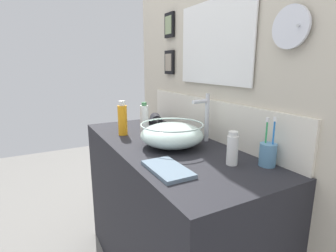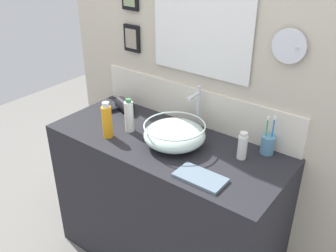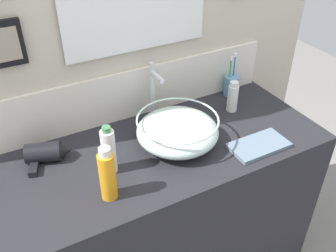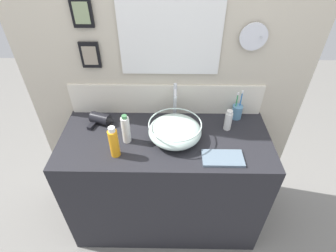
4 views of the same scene
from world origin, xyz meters
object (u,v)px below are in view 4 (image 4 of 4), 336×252
at_px(shampoo_bottle, 228,120).
at_px(lotion_bottle, 126,129).
at_px(soap_dispenser, 114,142).
at_px(hand_towel, 223,158).
at_px(glass_bowl_sink, 175,130).
at_px(toothbrush_cup, 237,112).
at_px(hair_drier, 102,119).
at_px(faucet, 175,100).

xyz_separation_m(shampoo_bottle, lotion_bottle, (-0.64, -0.13, 0.02)).
xyz_separation_m(shampoo_bottle, soap_dispenser, (-0.69, -0.25, 0.03)).
relative_size(shampoo_bottle, hand_towel, 0.61).
distance_m(glass_bowl_sink, toothbrush_cup, 0.48).
bearing_deg(soap_dispenser, shampoo_bottle, 19.83).
bearing_deg(toothbrush_cup, glass_bowl_sink, -152.68).
relative_size(hair_drier, shampoo_bottle, 1.29).
distance_m(faucet, toothbrush_cup, 0.43).
relative_size(glass_bowl_sink, toothbrush_cup, 1.55).
relative_size(faucet, hair_drier, 1.41).
bearing_deg(shampoo_bottle, toothbrush_cup, 56.18).
height_order(shampoo_bottle, hand_towel, shampoo_bottle).
bearing_deg(lotion_bottle, toothbrush_cup, 19.04).
xyz_separation_m(glass_bowl_sink, hand_towel, (0.27, -0.18, -0.06)).
height_order(toothbrush_cup, hand_towel, toothbrush_cup).
relative_size(toothbrush_cup, hand_towel, 0.89).
distance_m(toothbrush_cup, hand_towel, 0.42).
bearing_deg(lotion_bottle, hair_drier, 138.62).
height_order(glass_bowl_sink, hand_towel, glass_bowl_sink).
relative_size(glass_bowl_sink, faucet, 1.24).
bearing_deg(toothbrush_cup, hair_drier, -174.85).
xyz_separation_m(faucet, hand_towel, (0.27, -0.38, -0.14)).
xyz_separation_m(glass_bowl_sink, soap_dispenser, (-0.35, -0.15, 0.03)).
xyz_separation_m(glass_bowl_sink, lotion_bottle, (-0.29, -0.03, 0.03)).
xyz_separation_m(hair_drier, soap_dispenser, (0.14, -0.29, 0.06)).
bearing_deg(hand_towel, lotion_bottle, 165.47).
bearing_deg(faucet, hair_drier, -171.80).
bearing_deg(shampoo_bottle, lotion_bottle, -168.73).
bearing_deg(hair_drier, glass_bowl_sink, -15.78).
relative_size(soap_dispenser, hand_towel, 0.87).
height_order(soap_dispenser, lotion_bottle, soap_dispenser).
bearing_deg(hair_drier, soap_dispenser, -64.28).
bearing_deg(shampoo_bottle, hair_drier, 177.28).
distance_m(hair_drier, hand_towel, 0.82).
distance_m(shampoo_bottle, lotion_bottle, 0.65).
distance_m(lotion_bottle, hand_towel, 0.59).
bearing_deg(soap_dispenser, lotion_bottle, 67.41).
bearing_deg(hand_towel, hair_drier, 157.52).
xyz_separation_m(hair_drier, shampoo_bottle, (0.82, -0.04, 0.03)).
bearing_deg(toothbrush_cup, soap_dispenser, -154.36).
relative_size(glass_bowl_sink, lotion_bottle, 1.66).
distance_m(hair_drier, soap_dispenser, 0.32).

